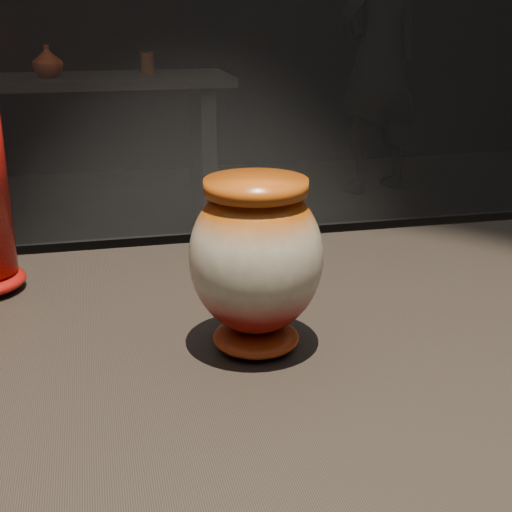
{
  "coord_description": "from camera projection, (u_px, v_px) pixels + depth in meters",
  "views": [
    {
      "loc": [
        -0.28,
        -0.7,
        1.27
      ],
      "look_at": [
        -0.11,
        0.01,
        1.01
      ],
      "focal_mm": 50.0,
      "sensor_mm": 36.0,
      "label": 1
    }
  ],
  "objects": [
    {
      "name": "main_vase",
      "position": [
        256.0,
        259.0,
        0.77
      ],
      "size": [
        0.15,
        0.15,
        0.2
      ],
      "rotation": [
        0.0,
        0.0,
        0.05
      ],
      "color": "maroon",
      "rests_on": "display_plinth"
    },
    {
      "name": "visitor",
      "position": [
        380.0,
        57.0,
        4.81
      ],
      "size": [
        0.78,
        0.64,
        1.84
      ],
      "primitive_type": "imported",
      "rotation": [
        0.0,
        0.0,
        3.48
      ],
      "color": "black",
      "rests_on": "ground"
    },
    {
      "name": "back_shelf",
      "position": [
        46.0,
        127.0,
        3.85
      ],
      "size": [
        2.0,
        0.6,
        0.9
      ],
      "color": "black",
      "rests_on": "ground"
    },
    {
      "name": "back_vase_mid",
      "position": [
        48.0,
        61.0,
        3.7
      ],
      "size": [
        0.21,
        0.21,
        0.16
      ],
      "primitive_type": "imported",
      "rotation": [
        0.0,
        0.0,
        5.88
      ],
      "color": "maroon",
      "rests_on": "back_shelf"
    },
    {
      "name": "back_vase_right",
      "position": [
        147.0,
        63.0,
        3.88
      ],
      "size": [
        0.07,
        0.07,
        0.11
      ],
      "primitive_type": "cylinder",
      "color": "brown",
      "rests_on": "back_shelf"
    }
  ]
}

